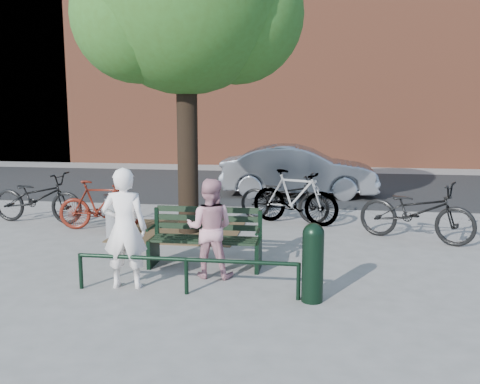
% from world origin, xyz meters
% --- Properties ---
extents(ground, '(90.00, 90.00, 0.00)m').
position_xyz_m(ground, '(0.00, 0.00, 0.00)').
color(ground, gray).
rests_on(ground, ground).
extents(dirt_pit, '(2.40, 2.00, 0.02)m').
position_xyz_m(dirt_pit, '(-1.00, 2.20, 0.01)').
color(dirt_pit, brown).
rests_on(dirt_pit, ground).
extents(road, '(40.00, 7.00, 0.01)m').
position_xyz_m(road, '(0.00, 8.50, 0.01)').
color(road, black).
rests_on(road, ground).
extents(townhouse_row, '(45.00, 4.00, 14.00)m').
position_xyz_m(townhouse_row, '(0.17, 16.00, 6.25)').
color(townhouse_row, brown).
rests_on(townhouse_row, ground).
extents(park_bench, '(1.74, 0.54, 0.97)m').
position_xyz_m(park_bench, '(-0.00, 0.08, 0.48)').
color(park_bench, black).
rests_on(park_bench, ground).
extents(guard_railing, '(3.06, 0.06, 0.51)m').
position_xyz_m(guard_railing, '(0.00, -1.20, 0.40)').
color(guard_railing, black).
rests_on(guard_railing, ground).
extents(street_tree, '(4.20, 3.80, 6.50)m').
position_xyz_m(street_tree, '(-0.75, 2.20, 4.42)').
color(street_tree, black).
rests_on(street_tree, ground).
extents(person_left, '(0.66, 0.47, 1.69)m').
position_xyz_m(person_left, '(-0.90, -1.05, 0.84)').
color(person_left, white).
rests_on(person_left, ground).
extents(person_right, '(0.73, 0.57, 1.47)m').
position_xyz_m(person_right, '(0.16, -0.41, 0.73)').
color(person_right, '#C48793').
rests_on(person_right, ground).
extents(bollard, '(0.28, 0.28, 1.04)m').
position_xyz_m(bollard, '(1.68, -1.22, 0.56)').
color(bollard, black).
rests_on(bollard, ground).
extents(litter_bin, '(0.40, 0.40, 0.82)m').
position_xyz_m(litter_bin, '(-2.12, 1.67, 0.42)').
color(litter_bin, gray).
rests_on(litter_bin, ground).
extents(bicycle_a, '(2.12, 0.86, 1.09)m').
position_xyz_m(bicycle_a, '(-4.23, 2.63, 0.55)').
color(bicycle_a, black).
rests_on(bicycle_a, ground).
extents(bicycle_b, '(1.73, 0.68, 1.01)m').
position_xyz_m(bicycle_b, '(-2.65, 2.20, 0.51)').
color(bicycle_b, '#50140B').
rests_on(bicycle_b, ground).
extents(bicycle_c, '(2.13, 1.19, 1.06)m').
position_xyz_m(bicycle_c, '(1.01, 3.53, 0.53)').
color(bicycle_c, black).
rests_on(bicycle_c, ground).
extents(bicycle_d, '(2.00, 1.13, 1.16)m').
position_xyz_m(bicycle_d, '(1.25, 3.30, 0.58)').
color(bicycle_d, gray).
rests_on(bicycle_d, ground).
extents(bicycle_e, '(2.26, 1.58, 1.13)m').
position_xyz_m(bicycle_e, '(3.55, 2.20, 0.56)').
color(bicycle_e, black).
rests_on(bicycle_e, ground).
extents(parked_car, '(4.29, 1.57, 1.41)m').
position_xyz_m(parked_car, '(1.20, 6.84, 0.70)').
color(parked_car, gray).
rests_on(parked_car, ground).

